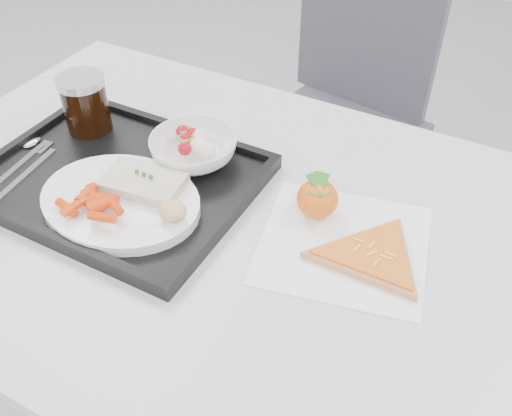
{
  "coord_description": "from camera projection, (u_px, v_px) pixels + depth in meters",
  "views": [
    {
      "loc": [
        0.37,
        -0.27,
        1.37
      ],
      "look_at": [
        0.05,
        0.32,
        0.77
      ],
      "focal_mm": 40.0,
      "sensor_mm": 36.0,
      "label": 1
    }
  ],
  "objects": [
    {
      "name": "carrot_pile",
      "position": [
        93.0,
        203.0,
        0.87
      ],
      "size": [
        0.11,
        0.08,
        0.02
      ],
      "color": "red",
      "rests_on": "dinner_plate"
    },
    {
      "name": "cutlery",
      "position": [
        27.0,
        159.0,
        1.01
      ],
      "size": [
        0.09,
        0.17,
        0.01
      ],
      "color": "silver",
      "rests_on": "tray"
    },
    {
      "name": "salad_bowl",
      "position": [
        194.0,
        149.0,
        0.99
      ],
      "size": [
        0.15,
        0.15,
        0.05
      ],
      "color": "white",
      "rests_on": "tray"
    },
    {
      "name": "table",
      "position": [
        225.0,
        244.0,
        0.97
      ],
      "size": [
        1.2,
        0.8,
        0.75
      ],
      "color": "#B3B4B6",
      "rests_on": "ground"
    },
    {
      "name": "cola_glass",
      "position": [
        85.0,
        103.0,
        1.05
      ],
      "size": [
        0.09,
        0.09,
        0.11
      ],
      "color": "black",
      "rests_on": "tray"
    },
    {
      "name": "salad_contents",
      "position": [
        196.0,
        142.0,
        0.99
      ],
      "size": [
        0.09,
        0.08,
        0.03
      ],
      "color": "#A20A15",
      "rests_on": "salad_bowl"
    },
    {
      "name": "tray",
      "position": [
        119.0,
        180.0,
        0.98
      ],
      "size": [
        0.45,
        0.35,
        0.03
      ],
      "color": "black",
      "rests_on": "table"
    },
    {
      "name": "tangerine",
      "position": [
        318.0,
        199.0,
        0.9
      ],
      "size": [
        0.09,
        0.09,
        0.07
      ],
      "color": "orange",
      "rests_on": "napkin"
    },
    {
      "name": "fish_fillet",
      "position": [
        143.0,
        182.0,
        0.92
      ],
      "size": [
        0.14,
        0.1,
        0.03
      ],
      "color": "beige",
      "rests_on": "dinner_plate"
    },
    {
      "name": "napkin",
      "position": [
        343.0,
        244.0,
        0.87
      ],
      "size": [
        0.29,
        0.29,
        0.0
      ],
      "color": "white",
      "rests_on": "table"
    },
    {
      "name": "chair",
      "position": [
        346.0,
        98.0,
        1.6
      ],
      "size": [
        0.48,
        0.48,
        0.93
      ],
      "color": "#3E3D46",
      "rests_on": "ground"
    },
    {
      "name": "bread_roll",
      "position": [
        172.0,
        211.0,
        0.86
      ],
      "size": [
        0.05,
        0.05,
        0.03
      ],
      "color": "#D5C47B",
      "rests_on": "dinner_plate"
    },
    {
      "name": "dinner_plate",
      "position": [
        121.0,
        201.0,
        0.91
      ],
      "size": [
        0.27,
        0.27,
        0.02
      ],
      "color": "white",
      "rests_on": "tray"
    },
    {
      "name": "pizza_slice",
      "position": [
        372.0,
        256.0,
        0.84
      ],
      "size": [
        0.28,
        0.28,
        0.02
      ],
      "color": "tan",
      "rests_on": "napkin"
    }
  ]
}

